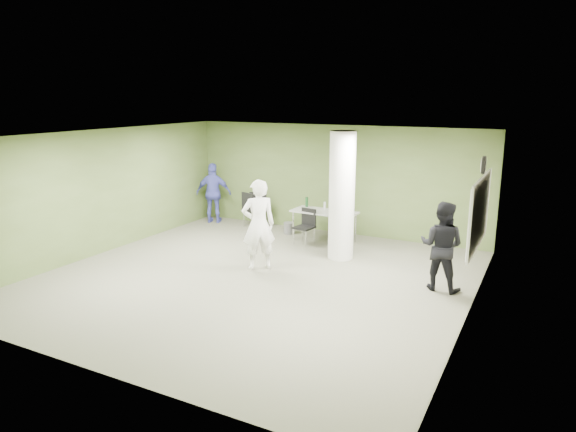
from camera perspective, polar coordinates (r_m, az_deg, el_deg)
The scene contains 17 objects.
floor at distance 10.25m, azimuth -3.61°, elevation -6.90°, with size 8.00×8.00×0.00m, color #525141.
ceiling at distance 9.65m, azimuth -3.85°, elevation 8.91°, with size 8.00×8.00×0.00m, color white.
wall_back at distance 13.38m, azimuth 5.17°, elevation 4.07°, with size 8.00×0.02×2.80m, color #465729.
wall_left at distance 12.37m, azimuth -19.83°, elevation 2.57°, with size 0.02×8.00×2.80m, color #465729.
wall_right_cream at distance 8.55m, azimuth 19.90°, elevation -1.95°, with size 0.02×8.00×2.80m, color beige.
column at distance 11.18m, azimuth 6.00°, elevation 2.23°, with size 0.56×0.56×2.80m, color silver.
whiteboard at distance 9.70m, azimuth 20.48°, elevation 0.35°, with size 0.05×2.30×1.30m.
wall_clock at distance 9.56m, azimuth 20.90°, elevation 5.32°, with size 0.06×0.32×0.32m.
folding_table at distance 12.63m, azimuth 4.01°, elevation 0.35°, with size 1.62×0.76×1.01m.
wastebasket at distance 13.37m, azimuth 0.07°, elevation -1.35°, with size 0.26×0.26×0.30m, color #4C4C4C.
chair_back_left at distance 14.02m, azimuth -3.20°, elevation 1.11°, with size 0.60×0.60×0.99m.
chair_back_right at distance 13.95m, azimuth -4.07°, elevation 1.01°, with size 0.61×0.61×0.98m.
chair_table_left at distance 12.42m, azimuth 2.02°, elevation -0.86°, with size 0.49×0.49×0.86m.
chair_table_right at distance 11.97m, azimuth 5.56°, elevation -1.42°, with size 0.55×0.55×0.87m.
woman_white at distance 10.52m, azimuth -3.30°, elevation -0.98°, with size 0.69×0.45×1.88m, color white.
man_black at distance 9.82m, azimuth 16.70°, elevation -3.22°, with size 0.81×0.63×1.67m, color black.
man_blue at distance 14.59m, azimuth -8.26°, elevation 2.54°, with size 0.99×0.41×1.69m, color #4449AA.
Camera 1 is at (4.99, -8.23, 3.53)m, focal length 32.00 mm.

